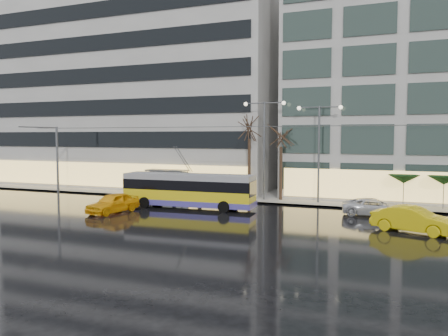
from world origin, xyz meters
The scene contains 19 objects.
ground centered at (0.00, 0.00, 0.00)m, with size 140.00×140.00×0.00m, color black.
sidewalk centered at (2.00, 14.00, 0.07)m, with size 80.00×10.00×0.15m, color gray.
kerb centered at (2.00, 9.05, 0.07)m, with size 80.00×0.10×0.15m, color slate.
building_left centered at (-16.00, 19.00, 11.15)m, with size 34.00×14.00×22.00m, color #9D9B96.
trolleybus centered at (-2.76, 4.63, 1.40)m, with size 11.28×4.50×5.19m.
catenary centered at (1.00, 7.94, 4.25)m, with size 42.24×5.12×7.00m.
bus_shelter centered at (-8.38, 10.69, 1.96)m, with size 4.20×1.60×2.51m.
street_lamp_near centered at (2.00, 10.80, 5.99)m, with size 3.96×0.36×9.03m.
street_lamp_far centered at (7.00, 10.80, 5.71)m, with size 3.96×0.36×8.53m.
tree_a centered at (0.50, 11.00, 7.09)m, with size 3.20×3.20×8.40m.
tree_b centered at (3.50, 11.20, 6.40)m, with size 3.20×3.20×7.70m.
parasol_a centered at (14.00, 11.00, 2.45)m, with size 2.50×2.50×2.65m.
parasol_b centered at (17.00, 11.00, 2.45)m, with size 2.50×2.50×2.65m.
taxi_a centered at (-7.31, 0.43, 0.78)m, with size 1.85×4.59×1.56m, color #FFB10D.
taxi_b centered at (14.40, 1.32, 0.82)m, with size 1.73×4.96×1.63m, color #DABD0B.
sedan_silver centered at (11.87, 6.57, 0.66)m, with size 2.18×4.72×1.31m, color silver.
pedestrian_a centered at (-7.66, 11.17, 1.58)m, with size 1.07×1.08×2.19m.
pedestrian_b centered at (-5.02, 12.05, 1.09)m, with size 0.94×0.75×1.88m.
pedestrian_c centered at (-9.22, 9.99, 1.26)m, with size 1.14×0.84×2.11m.
Camera 1 is at (13.10, -28.06, 6.02)m, focal length 35.00 mm.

